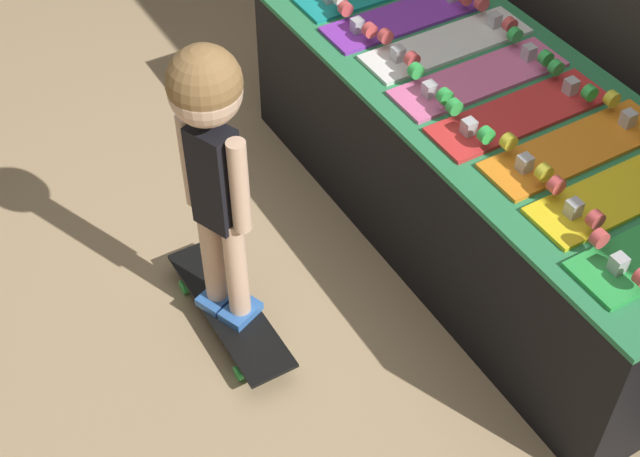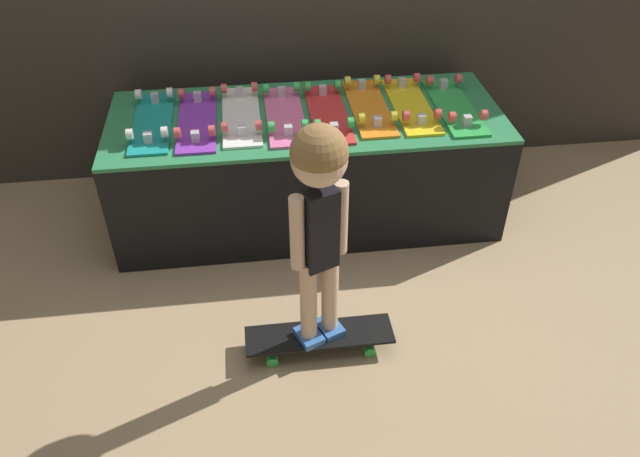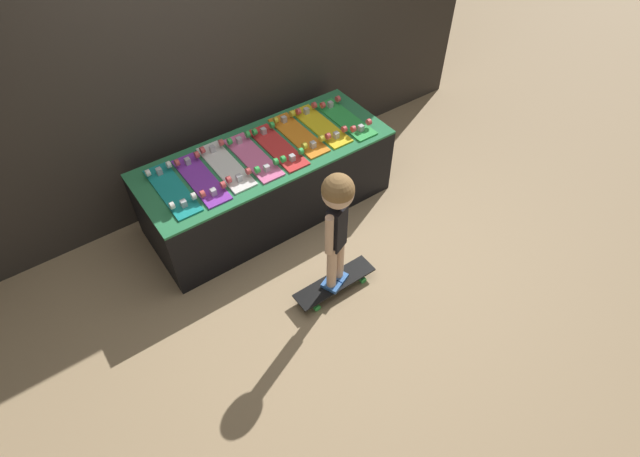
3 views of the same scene
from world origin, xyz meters
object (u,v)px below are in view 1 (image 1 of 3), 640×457
skateboard_purple_on_rack (405,14)px  skateboard_yellow_on_rack (626,188)px  skateboard_white_on_rack (447,42)px  skateboard_pink_on_rack (480,76)px  skateboard_red_on_rack (520,111)px  skateboard_orange_on_rack (576,146)px  skateboard_on_floor (230,310)px  child (211,142)px

skateboard_purple_on_rack → skateboard_yellow_on_rack: bearing=1.3°
skateboard_white_on_rack → skateboard_pink_on_rack: bearing=-6.8°
skateboard_white_on_rack → skateboard_red_on_rack: (0.45, -0.03, 0.00)m
skateboard_purple_on_rack → skateboard_orange_on_rack: bearing=2.1°
skateboard_purple_on_rack → skateboard_orange_on_rack: size_ratio=1.00×
skateboard_pink_on_rack → skateboard_red_on_rack: same height
skateboard_white_on_rack → skateboard_on_floor: (0.27, -1.05, -0.58)m
skateboard_pink_on_rack → skateboard_red_on_rack: 0.23m
skateboard_pink_on_rack → skateboard_yellow_on_rack: same height
skateboard_white_on_rack → child: bearing=-75.4°
skateboard_yellow_on_rack → skateboard_purple_on_rack: bearing=-178.7°
skateboard_on_floor → skateboard_purple_on_rack: bearing=116.0°
skateboard_pink_on_rack → skateboard_yellow_on_rack: bearing=2.2°
skateboard_red_on_rack → skateboard_on_floor: bearing=-99.8°
skateboard_purple_on_rack → skateboard_yellow_on_rack: size_ratio=1.00×
skateboard_white_on_rack → skateboard_orange_on_rack: 0.68m
skateboard_purple_on_rack → skateboard_white_on_rack: bearing=6.8°
skateboard_purple_on_rack → skateboard_red_on_rack: (0.68, -0.01, 0.00)m
skateboard_purple_on_rack → skateboard_white_on_rack: (0.23, 0.03, 0.00)m
skateboard_purple_on_rack → skateboard_on_floor: (0.50, -1.03, -0.58)m
skateboard_white_on_rack → child: size_ratio=0.62×
skateboard_red_on_rack → child: bearing=-99.8°
skateboard_on_floor → child: 0.75m
skateboard_purple_on_rack → skateboard_on_floor: bearing=-64.0°
skateboard_purple_on_rack → skateboard_white_on_rack: same height
skateboard_white_on_rack → skateboard_orange_on_rack: size_ratio=1.00×
skateboard_pink_on_rack → skateboard_on_floor: 1.18m
skateboard_red_on_rack → skateboard_orange_on_rack: 0.23m
skateboard_purple_on_rack → skateboard_pink_on_rack: bearing=0.0°
skateboard_white_on_rack → skateboard_red_on_rack: size_ratio=1.00×
skateboard_white_on_rack → child: (0.27, -1.05, 0.17)m
skateboard_pink_on_rack → skateboard_red_on_rack: size_ratio=1.00×
skateboard_yellow_on_rack → child: bearing=-120.8°
skateboard_white_on_rack → child: child is taller
skateboard_pink_on_rack → skateboard_white_on_rack: bearing=173.2°
skateboard_pink_on_rack → skateboard_orange_on_rack: (0.45, 0.03, 0.00)m
skateboard_orange_on_rack → skateboard_white_on_rack: bearing=-179.5°
skateboard_white_on_rack → skateboard_yellow_on_rack: 0.90m
skateboard_red_on_rack → skateboard_yellow_on_rack: same height
skateboard_purple_on_rack → skateboard_orange_on_rack: (0.90, 0.03, 0.00)m
skateboard_red_on_rack → skateboard_pink_on_rack: bearing=178.1°
skateboard_orange_on_rack → child: (-0.40, -1.06, 0.17)m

